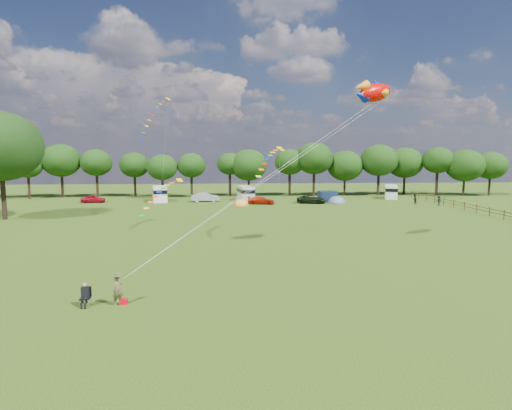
{
  "coord_description": "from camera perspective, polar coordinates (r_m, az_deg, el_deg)",
  "views": [
    {
      "loc": [
        -2.25,
        -26.47,
        8.18
      ],
      "look_at": [
        0.0,
        8.0,
        4.0
      ],
      "focal_mm": 30.0,
      "sensor_mm": 36.0,
      "label": 1
    }
  ],
  "objects": [
    {
      "name": "tent_orange",
      "position": [
        67.74,
        -2.07,
        -0.03
      ],
      "size": [
        2.58,
        2.83,
        2.02
      ],
      "color": "orange",
      "rests_on": "ground"
    },
    {
      "name": "walker_b",
      "position": [
        73.29,
        23.19,
        0.53
      ],
      "size": [
        1.01,
        0.5,
        1.53
      ],
      "primitive_type": "imported",
      "rotation": [
        0.0,
        0.0,
        3.19
      ],
      "color": "black",
      "rests_on": "ground"
    },
    {
      "name": "campervan_c",
      "position": [
        74.23,
        -1.38,
        1.62
      ],
      "size": [
        3.06,
        5.44,
        2.52
      ],
      "rotation": [
        0.0,
        0.0,
        1.75
      ],
      "color": "#B5B5B7",
      "rests_on": "ground"
    },
    {
      "name": "kite_flyer",
      "position": [
        24.69,
        -17.95,
        -10.8
      ],
      "size": [
        0.71,
        0.65,
        1.63
      ],
      "primitive_type": "imported",
      "rotation": [
        0.0,
        0.0,
        0.57
      ],
      "color": "brown",
      "rests_on": "ground"
    },
    {
      "name": "tent_greyblue",
      "position": [
        72.22,
        10.73,
        0.29
      ],
      "size": [
        3.01,
        3.3,
        2.24
      ],
      "color": "slate",
      "rests_on": "ground"
    },
    {
      "name": "campervan_d",
      "position": [
        81.74,
        17.56,
        1.75
      ],
      "size": [
        3.62,
        5.35,
        2.42
      ],
      "rotation": [
        0.0,
        0.0,
        1.23
      ],
      "color": "silver",
      "rests_on": "ground"
    },
    {
      "name": "tree_line",
      "position": [
        81.83,
        1.57,
        5.61
      ],
      "size": [
        102.98,
        10.98,
        10.27
      ],
      "color": "black",
      "rests_on": "ground"
    },
    {
      "name": "car_d",
      "position": [
        70.97,
        7.42,
        0.76
      ],
      "size": [
        5.32,
        3.57,
        1.33
      ],
      "primitive_type": "imported",
      "rotation": [
        0.0,
        0.0,
        1.27
      ],
      "color": "black",
      "rests_on": "ground"
    },
    {
      "name": "camp_chair",
      "position": [
        25.1,
        -21.81,
        -10.74
      ],
      "size": [
        0.56,
        0.55,
        1.32
      ],
      "rotation": [
        0.0,
        0.0,
        0.05
      ],
      "color": "#99999E",
      "rests_on": "ground"
    },
    {
      "name": "ground_plane",
      "position": [
        27.79,
        1.09,
        -10.21
      ],
      "size": [
        180.0,
        180.0,
        0.0
      ],
      "primitive_type": "plane",
      "color": "black",
      "rests_on": "ground"
    },
    {
      "name": "car_a",
      "position": [
        76.17,
        -20.9,
        0.78
      ],
      "size": [
        4.07,
        1.82,
        1.32
      ],
      "primitive_type": "imported",
      "rotation": [
        0.0,
        0.0,
        1.64
      ],
      "color": "#9E0B1A",
      "rests_on": "ground"
    },
    {
      "name": "awning_navy",
      "position": [
        73.7,
        9.51,
        1.14
      ],
      "size": [
        3.05,
        2.54,
        1.81
      ],
      "primitive_type": "cube",
      "rotation": [
        0.0,
        0.0,
        0.07
      ],
      "color": "#111E36",
      "rests_on": "ground"
    },
    {
      "name": "fish_kite",
      "position": [
        36.99,
        15.27,
        14.3
      ],
      "size": [
        4.14,
        2.99,
        2.22
      ],
      "rotation": [
        0.0,
        -0.21,
        0.51
      ],
      "color": "#CA0400",
      "rests_on": "ground"
    },
    {
      "name": "walker_a",
      "position": [
        73.85,
        20.38,
        0.72
      ],
      "size": [
        0.9,
        0.78,
        1.58
      ],
      "primitive_type": "imported",
      "rotation": [
        0.0,
        0.0,
        3.64
      ],
      "color": "black",
      "rests_on": "ground"
    },
    {
      "name": "streamer_kite_c",
      "position": [
        41.4,
        2.14,
        6.51
      ],
      "size": [
        3.26,
        5.04,
        2.84
      ],
      "rotation": [
        0.0,
        0.0,
        0.74
      ],
      "color": "#F8E400",
      "rests_on": "ground"
    },
    {
      "name": "big_tree",
      "position": [
        61.14,
        -30.96,
        6.71
      ],
      "size": [
        10.0,
        10.0,
        13.28
      ],
      "color": "black",
      "rests_on": "ground"
    },
    {
      "name": "streamer_kite_a",
      "position": [
        56.47,
        -13.05,
        12.04
      ],
      "size": [
        3.3,
        5.66,
        5.78
      ],
      "rotation": [
        0.0,
        0.0,
        1.11
      ],
      "color": "#F3FA06",
      "rests_on": "ground"
    },
    {
      "name": "streamer_kite_b",
      "position": [
        49.34,
        -12.11,
        1.87
      ],
      "size": [
        4.39,
        4.73,
        3.84
      ],
      "rotation": [
        0.0,
        0.0,
        0.61
      ],
      "color": "#D7BE00",
      "rests_on": "ground"
    },
    {
      "name": "car_b",
      "position": [
        73.23,
        -6.77,
        1.06
      ],
      "size": [
        4.63,
        2.16,
        1.58
      ],
      "primitive_type": "imported",
      "rotation": [
        0.0,
        0.0,
        1.68
      ],
      "color": "#9DA2A6",
      "rests_on": "ground"
    },
    {
      "name": "car_c",
      "position": [
        69.22,
        0.67,
        0.63
      ],
      "size": [
        4.43,
        2.52,
        1.25
      ],
      "primitive_type": "imported",
      "rotation": [
        0.0,
        0.0,
        1.38
      ],
      "color": "#A31B07",
      "rests_on": "ground"
    },
    {
      "name": "fence",
      "position": [
        70.33,
        25.43,
        0.12
      ],
      "size": [
        0.12,
        33.12,
        1.2
      ],
      "color": "#472D19",
      "rests_on": "ground"
    },
    {
      "name": "campervan_b",
      "position": [
        74.75,
        -12.71,
        1.52
      ],
      "size": [
        3.26,
        5.63,
        2.59
      ],
      "rotation": [
        0.0,
        0.0,
        1.77
      ],
      "color": "white",
      "rests_on": "ground"
    },
    {
      "name": "kite_bag",
      "position": [
        24.95,
        -17.23,
        -12.2
      ],
      "size": [
        0.44,
        0.31,
        0.3
      ],
      "primitive_type": "cube",
      "rotation": [
        0.0,
        0.0,
        0.08
      ],
      "color": "red",
      "rests_on": "ground"
    }
  ]
}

